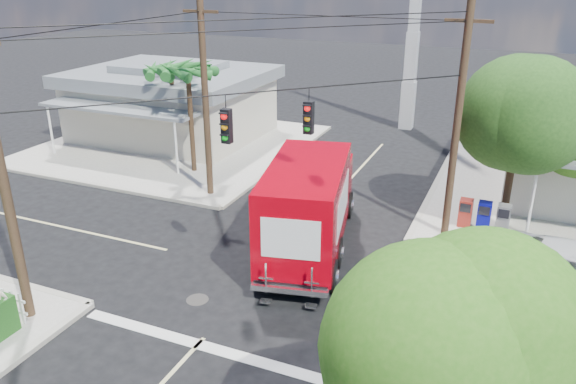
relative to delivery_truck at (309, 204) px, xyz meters
The scene contains 12 objects.
ground 2.91m from the delivery_truck, 108.99° to the right, with size 120.00×120.00×0.00m, color black.
sidewalk_nw 14.62m from the delivery_truck, 143.20° to the left, with size 14.12×14.12×0.14m.
road_markings 4.13m from the delivery_truck, 101.61° to the right, with size 32.00×32.00×0.01m.
building_nw 16.39m from the delivery_truck, 141.11° to the left, with size 10.80×10.20×4.30m.
radio_tower 18.24m from the delivery_truck, 90.80° to the left, with size 0.80×0.80×17.00m.
tree_ne_front 8.46m from the delivery_truck, 35.33° to the left, with size 4.21×4.14×6.66m.
tree_se 11.54m from the delivery_truck, 56.40° to the right, with size 3.67×3.54×5.62m.
palm_nw_front 10.35m from the delivery_truck, 147.18° to the left, with size 3.01×3.08×5.59m.
palm_nw_back 12.65m from the delivery_truck, 146.36° to the left, with size 3.01×3.08×5.19m.
utility_poles 3.76m from the delivery_truck, 166.15° to the right, with size 12.00×10.68×9.00m.
vending_boxes 7.10m from the delivery_truck, 34.96° to the left, with size 1.90×0.50×1.10m.
delivery_truck is the anchor object (origin of this frame).
Camera 1 is at (7.33, -15.06, 9.73)m, focal length 35.00 mm.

